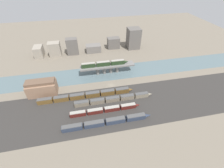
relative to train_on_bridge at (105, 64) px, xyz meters
name	(u,v)px	position (x,y,z in m)	size (l,w,h in m)	color
ground_plane	(111,85)	(2.44, -18.45, -10.32)	(400.00, 400.00, 0.00)	#756B5B
railbed_yard	(118,106)	(2.44, -42.45, -10.32)	(280.00, 42.00, 0.01)	#33302D
river_water	(108,73)	(2.44, 0.00, -10.32)	(320.00, 24.29, 0.01)	slate
bridge	(107,67)	(2.44, 0.00, -4.17)	(49.20, 7.95, 8.27)	slate
train_on_bridge	(105,64)	(0.00, 0.00, 0.00)	(42.84, 2.83, 4.19)	#23381E
train_yard_near	(107,122)	(-7.58, -56.31, -8.44)	(57.82, 3.09, 3.83)	#2D384C
train_yard_mid	(105,110)	(-7.16, -45.99, -8.57)	(49.22, 2.68, 3.58)	#5B1E19
train_yard_far	(114,99)	(0.94, -37.00, -8.51)	(59.16, 3.02, 3.70)	gray
train_yard_outer	(87,95)	(-18.81, -29.18, -8.29)	(72.48, 3.19, 4.14)	brown
warehouse_building	(42,88)	(-51.85, -17.98, -4.43)	(21.59, 10.49, 12.38)	#937056
city_block_far_left	(39,52)	(-64.76, 46.00, -4.60)	(8.82, 13.53, 11.44)	gray
city_block_left	(55,49)	(-47.70, 44.68, -2.79)	(12.23, 9.02, 15.07)	gray
city_block_center	(72,46)	(-28.81, 44.78, -1.43)	(11.97, 8.49, 17.78)	#605B56
city_block_right	(93,48)	(-5.76, 45.54, -6.23)	(16.47, 10.20, 8.17)	slate
city_block_far_right	(113,43)	(18.72, 50.66, -4.05)	(14.04, 8.82, 12.54)	#605B56
city_block_tall	(133,38)	(41.69, 46.64, 1.34)	(14.16, 13.51, 23.32)	#605B56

